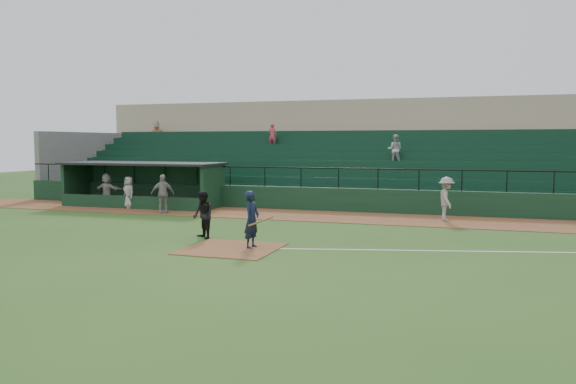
% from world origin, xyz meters
% --- Properties ---
extents(ground, '(90.00, 90.00, 0.00)m').
position_xyz_m(ground, '(0.00, 0.00, 0.00)').
color(ground, '#2B4E19').
rests_on(ground, ground).
extents(warning_track, '(40.00, 4.00, 0.03)m').
position_xyz_m(warning_track, '(0.00, 8.00, 0.01)').
color(warning_track, brown).
rests_on(warning_track, ground).
extents(home_plate_dirt, '(3.00, 3.00, 0.03)m').
position_xyz_m(home_plate_dirt, '(0.00, -1.00, 0.01)').
color(home_plate_dirt, brown).
rests_on(home_plate_dirt, ground).
extents(foul_line, '(17.49, 4.44, 0.01)m').
position_xyz_m(foul_line, '(8.00, 1.20, 0.01)').
color(foul_line, white).
rests_on(foul_line, ground).
extents(stadium_structure, '(38.00, 13.08, 6.40)m').
position_xyz_m(stadium_structure, '(-0.00, 16.46, 2.30)').
color(stadium_structure, black).
rests_on(stadium_structure, ground).
extents(dugout, '(8.90, 3.20, 2.42)m').
position_xyz_m(dugout, '(-9.75, 9.56, 1.33)').
color(dugout, black).
rests_on(dugout, ground).
extents(batter_at_plate, '(1.06, 0.74, 1.92)m').
position_xyz_m(batter_at_plate, '(0.59, -0.63, 0.96)').
color(batter_at_plate, black).
rests_on(batter_at_plate, ground).
extents(umpire, '(1.08, 1.05, 1.76)m').
position_xyz_m(umpire, '(-1.83, 0.61, 0.88)').
color(umpire, black).
rests_on(umpire, ground).
extents(runner, '(1.02, 1.41, 1.96)m').
position_xyz_m(runner, '(6.40, 8.10, 1.01)').
color(runner, gray).
rests_on(runner, warning_track).
extents(dugout_player_a, '(1.19, 1.01, 1.91)m').
position_xyz_m(dugout_player_a, '(-7.06, 6.63, 0.99)').
color(dugout_player_a, gray).
rests_on(dugout_player_a, warning_track).
extents(dugout_player_b, '(0.97, 0.84, 1.68)m').
position_xyz_m(dugout_player_b, '(-9.80, 7.83, 0.87)').
color(dugout_player_b, '#A19C96').
rests_on(dugout_player_b, warning_track).
extents(dugout_player_c, '(1.74, 0.74, 1.82)m').
position_xyz_m(dugout_player_c, '(-11.27, 8.01, 0.94)').
color(dugout_player_c, gray).
rests_on(dugout_player_c, warning_track).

